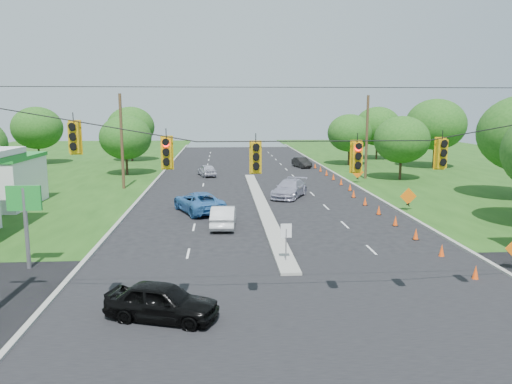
{
  "coord_description": "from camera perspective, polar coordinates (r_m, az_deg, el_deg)",
  "views": [
    {
      "loc": [
        -3.18,
        -17.87,
        7.74
      ],
      "look_at": [
        -1.14,
        11.06,
        2.8
      ],
      "focal_mm": 35.0,
      "sensor_mm": 36.0,
      "label": 1
    }
  ],
  "objects": [
    {
      "name": "tree_10",
      "position": [
        67.61,
        19.85,
        7.27
      ],
      "size": [
        7.56,
        7.56,
        8.82
      ],
      "color": "black",
      "rests_on": "ground"
    },
    {
      "name": "black_sedan",
      "position": [
        19.01,
        -10.69,
        -12.2
      ],
      "size": [
        4.51,
        2.89,
        1.43
      ],
      "primitive_type": "imported",
      "rotation": [
        0.0,
        0.0,
        1.26
      ],
      "color": "black",
      "rests_on": "ground"
    },
    {
      "name": "curb_left",
      "position": [
        48.98,
        -12.1,
        0.36
      ],
      "size": [
        0.25,
        110.0,
        0.16
      ],
      "primitive_type": "cube",
      "color": "gray",
      "rests_on": "ground"
    },
    {
      "name": "cone_11",
      "position": [
        61.02,
        7.39,
        2.64
      ],
      "size": [
        0.32,
        0.32,
        0.7
      ],
      "primitive_type": "cone",
      "color": "#F74B10",
      "rests_on": "ground"
    },
    {
      "name": "work_sign_2",
      "position": [
        52.21,
        11.54,
        2.16
      ],
      "size": [
        1.27,
        0.58,
        1.37
      ],
      "color": "black",
      "rests_on": "ground"
    },
    {
      "name": "cross_street",
      "position": [
        19.73,
        5.74,
        -13.49
      ],
      "size": [
        160.0,
        14.0,
        0.02
      ],
      "primitive_type": "cube",
      "color": "black",
      "rests_on": "ground"
    },
    {
      "name": "silver_car_far",
      "position": [
        43.4,
        3.86,
        0.4
      ],
      "size": [
        4.13,
        5.67,
        1.53
      ],
      "primitive_type": "imported",
      "rotation": [
        0.0,
        0.0,
        -0.43
      ],
      "color": "#9D9AB1",
      "rests_on": "ground"
    },
    {
      "name": "tree_6",
      "position": [
        74.04,
        -14.11,
        7.23
      ],
      "size": [
        6.72,
        6.72,
        7.84
      ],
      "color": "black",
      "rests_on": "ground"
    },
    {
      "name": "utility_pole_far_right",
      "position": [
        55.24,
        12.54,
        6.08
      ],
      "size": [
        0.28,
        0.28,
        9.0
      ],
      "primitive_type": "cylinder",
      "color": "#422D1C",
      "rests_on": "ground"
    },
    {
      "name": "cone_9",
      "position": [
        54.24,
        8.84,
        1.73
      ],
      "size": [
        0.32,
        0.32,
        0.7
      ],
      "primitive_type": "cone",
      "color": "#F74B10",
      "rests_on": "ground"
    },
    {
      "name": "signal_span",
      "position": [
        17.38,
        6.4,
        0.43
      ],
      "size": [
        25.6,
        0.32,
        9.0
      ],
      "color": "#422D1C",
      "rests_on": "ground"
    },
    {
      "name": "cone_10",
      "position": [
        57.62,
        8.07,
        2.21
      ],
      "size": [
        0.32,
        0.32,
        0.7
      ],
      "primitive_type": "cone",
      "color": "#F74B10",
      "rests_on": "ground"
    },
    {
      "name": "cone_4",
      "position": [
        37.43,
        13.86,
        -2.0
      ],
      "size": [
        0.32,
        0.32,
        0.7
      ],
      "primitive_type": "cone",
      "color": "#F74B10",
      "rests_on": "ground"
    },
    {
      "name": "tree_5",
      "position": [
        58.97,
        -14.68,
        6.05
      ],
      "size": [
        5.88,
        5.88,
        6.86
      ],
      "color": "black",
      "rests_on": "ground"
    },
    {
      "name": "median_sign",
      "position": [
        24.88,
        3.46,
        -4.96
      ],
      "size": [
        0.55,
        0.06,
        2.05
      ],
      "color": "gray",
      "rests_on": "ground"
    },
    {
      "name": "cone_6",
      "position": [
        44.03,
        11.09,
        -0.17
      ],
      "size": [
        0.32,
        0.32,
        0.7
      ],
      "primitive_type": "cone",
      "color": "#F74B10",
      "rests_on": "ground"
    },
    {
      "name": "cone_1",
      "position": [
        27.91,
        20.46,
        -6.31
      ],
      "size": [
        0.32,
        0.32,
        0.7
      ],
      "primitive_type": "cone",
      "color": "#F74B10",
      "rests_on": "ground"
    },
    {
      "name": "cone_3",
      "position": [
        34.2,
        15.64,
        -3.18
      ],
      "size": [
        0.32,
        0.32,
        0.7
      ],
      "primitive_type": "cone",
      "color": "#F74B10",
      "rests_on": "ground"
    },
    {
      "name": "work_sign_1",
      "position": [
        39.06,
        17.01,
        -0.55
      ],
      "size": [
        1.27,
        0.58,
        1.37
      ],
      "color": "black",
      "rests_on": "ground"
    },
    {
      "name": "tree_4",
      "position": [
        74.2,
        -23.74,
        6.71
      ],
      "size": [
        6.72,
        6.72,
        7.84
      ],
      "color": "black",
      "rests_on": "ground"
    },
    {
      "name": "tree_9",
      "position": [
        55.4,
        16.32,
        5.76
      ],
      "size": [
        5.88,
        5.88,
        6.86
      ],
      "color": "black",
      "rests_on": "ground"
    },
    {
      "name": "cone_5",
      "position": [
        40.71,
        12.36,
        -1.01
      ],
      "size": [
        0.32,
        0.32,
        0.7
      ],
      "primitive_type": "cone",
      "color": "#F74B10",
      "rests_on": "ground"
    },
    {
      "name": "dark_car_receding",
      "position": [
        65.25,
        5.24,
        3.39
      ],
      "size": [
        2.26,
        4.14,
        1.29
      ],
      "primitive_type": "imported",
      "rotation": [
        0.0,
        0.0,
        0.24
      ],
      "color": "black",
      "rests_on": "ground"
    },
    {
      "name": "cone_12",
      "position": [
        64.43,
        6.78,
        3.02
      ],
      "size": [
        0.32,
        0.32,
        0.7
      ],
      "primitive_type": "cone",
      "color": "#F74B10",
      "rests_on": "ground"
    },
    {
      "name": "silver_car_oncoming",
      "position": [
        57.04,
        -5.65,
        2.51
      ],
      "size": [
        2.54,
        4.25,
        1.36
      ],
      "primitive_type": "imported",
      "rotation": [
        0.0,
        0.0,
        3.39
      ],
      "color": "#ACACBA",
      "rests_on": "ground"
    },
    {
      "name": "tree_12",
      "position": [
        68.15,
        10.65,
        6.65
      ],
      "size": [
        5.88,
        5.88,
        6.86
      ],
      "color": "black",
      "rests_on": "ground"
    },
    {
      "name": "median",
      "position": [
        39.76,
        0.64,
        -1.56
      ],
      "size": [
        1.0,
        34.0,
        0.18
      ],
      "primitive_type": "cube",
      "color": "gray",
      "rests_on": "ground"
    },
    {
      "name": "blue_pickup",
      "position": [
        37.35,
        -6.57,
        -1.14
      ],
      "size": [
        4.49,
        6.12,
        1.55
      ],
      "primitive_type": "imported",
      "rotation": [
        0.0,
        0.0,
        3.53
      ],
      "color": "#316CAE",
      "rests_on": "ground"
    },
    {
      "name": "white_sedan",
      "position": [
        32.63,
        -3.74,
        -2.79
      ],
      "size": [
        1.77,
        4.41,
        1.43
      ],
      "primitive_type": "imported",
      "rotation": [
        0.0,
        0.0,
        3.08
      ],
      "color": "silver",
      "rests_on": "ground"
    },
    {
      "name": "tree_11",
      "position": [
        76.51,
        13.72,
        7.32
      ],
      "size": [
        6.72,
        6.72,
        7.84
      ],
      "color": "black",
      "rests_on": "ground"
    },
    {
      "name": "utility_pole_far_left",
      "position": [
        48.87,
        -15.08,
        5.54
      ],
      "size": [
        0.28,
        0.28,
        9.0
      ],
      "primitive_type": "cylinder",
      "color": "#422D1C",
      "rests_on": "ground"
    },
    {
      "name": "ground",
      "position": [
        19.73,
        5.74,
        -13.49
      ],
      "size": [
        160.0,
        160.0,
        0.0
      ],
      "primitive_type": "plane",
      "color": "black",
      "rests_on": "ground"
    },
    {
      "name": "cone_0",
      "position": [
        24.92,
        23.79,
        -8.44
      ],
      "size": [
        0.32,
        0.32,
        0.7
      ],
      "primitive_type": "cone",
      "color": "#F74B10",
      "rests_on": "ground"
    },
    {
      "name": "curb_right",
      "position": [
        50.27,
        11.34,
        0.63
      ],
      "size": [
        0.25,
        110.0,
        0.16
      ],
      "primitive_type": "cube",
      "color": "gray",
      "rests_on": "ground"
    },
    {
      "name": "cone_8",
      "position": [
        50.87,
        9.71,
        1.18
      ],
      "size": [
        0.32,
        0.32,
        0.7
      ],
      "primitive_type": "cone",
      "color": "#F74B10",
      "rests_on": "ground"
    },
    {
      "name": "cone_7",
      "position": [
        47.51,
        10.7,
        0.56
      ],
      "size": [
        0.32,
        0.32,
        0.7
      ],
      "primitive_type": "cone",
      "color": "#F74B10",
      "rests_on": "ground"
    },
    {
      "name": "cone_2",
      "position": [
        31.02,
        17.8,
        -4.59
      ],
      "size": [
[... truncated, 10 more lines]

